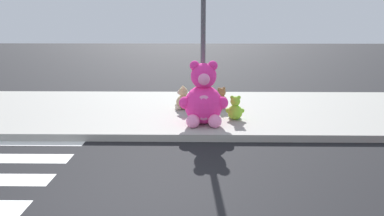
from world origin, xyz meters
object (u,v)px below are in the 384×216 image
plush_tan (183,100)px  plush_lime (235,110)px  plush_brown (221,100)px  plush_teal (200,101)px  sign_pole (203,43)px  plush_pink_large (204,99)px

plush_tan → plush_lime: (1.22, -0.96, -0.01)m
plush_tan → plush_brown: bearing=7.0°
plush_tan → plush_teal: 0.48m
plush_tan → plush_brown: plush_tan is taller
plush_brown → plush_teal: size_ratio=0.89×
sign_pole → plush_teal: (-0.05, 0.57, -1.46)m
sign_pole → plush_teal: 1.56m
sign_pole → plush_tan: (-0.49, 0.75, -1.47)m
sign_pole → plush_pink_large: (0.01, -0.59, -1.15)m
plush_tan → plush_teal: plush_teal is taller
plush_lime → plush_tan: bearing=141.8°
plush_teal → plush_pink_large: bearing=-87.1°
sign_pole → plush_pink_large: 1.29m
plush_brown → plush_lime: (0.26, -1.08, 0.00)m
plush_teal → plush_lime: bearing=-45.2°
plush_tan → plush_brown: size_ratio=1.07×
plush_brown → plush_pink_large: bearing=-107.5°
sign_pole → plush_tan: sign_pole is taller
plush_lime → plush_teal: bearing=134.8°
plush_brown → plush_lime: plush_lime is taller
plush_pink_large → sign_pole: bearing=90.9°
sign_pole → plush_teal: bearing=95.0°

